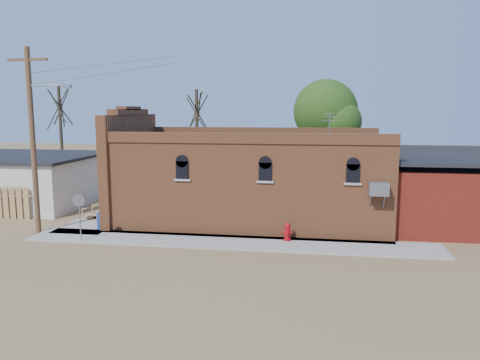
# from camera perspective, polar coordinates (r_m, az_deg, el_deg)

# --- Properties ---
(ground) EXTENTS (120.00, 120.00, 0.00)m
(ground) POSITION_cam_1_polar(r_m,az_deg,el_deg) (21.13, -5.73, -8.15)
(ground) COLOR brown
(ground) RESTS_ON ground
(sidewalk_south) EXTENTS (19.00, 2.20, 0.08)m
(sidewalk_south) POSITION_cam_1_polar(r_m,az_deg,el_deg) (21.65, -1.25, -7.59)
(sidewalk_south) COLOR #9E9991
(sidewalk_south) RESTS_ON ground
(sidewalk_west) EXTENTS (2.60, 10.00, 0.08)m
(sidewalk_west) POSITION_cam_1_polar(r_m,az_deg,el_deg) (28.66, -15.00, -3.87)
(sidewalk_west) COLOR #9E9991
(sidewalk_west) RESTS_ON ground
(brick_bar) EXTENTS (16.40, 7.97, 6.30)m
(brick_bar) POSITION_cam_1_polar(r_m,az_deg,el_deg) (25.59, 0.83, 0.20)
(brick_bar) COLOR #AA5C34
(brick_bar) RESTS_ON ground
(red_shed) EXTENTS (5.40, 6.40, 4.30)m
(red_shed) POSITION_cam_1_polar(r_m,az_deg,el_deg) (26.15, 22.75, -0.45)
(red_shed) COLOR #55190E
(red_shed) RESTS_ON ground
(utility_pole) EXTENTS (3.12, 0.26, 9.00)m
(utility_pole) POSITION_cam_1_polar(r_m,az_deg,el_deg) (24.69, -23.87, 4.84)
(utility_pole) COLOR brown
(utility_pole) RESTS_ON ground
(tree_bare_near) EXTENTS (2.80, 2.80, 7.65)m
(tree_bare_near) POSITION_cam_1_polar(r_m,az_deg,el_deg) (33.58, -5.31, 8.35)
(tree_bare_near) COLOR #423426
(tree_bare_near) RESTS_ON ground
(tree_bare_far) EXTENTS (2.80, 2.80, 8.16)m
(tree_bare_far) POSITION_cam_1_polar(r_m,az_deg,el_deg) (38.65, -21.15, 8.43)
(tree_bare_far) COLOR #423426
(tree_bare_far) RESTS_ON ground
(tree_leafy) EXTENTS (4.40, 4.40, 8.15)m
(tree_leafy) POSITION_cam_1_polar(r_m,az_deg,el_deg) (33.09, 10.37, 8.20)
(tree_leafy) COLOR #423426
(tree_leafy) RESTS_ON ground
(fire_hydrant) EXTENTS (0.46, 0.41, 0.83)m
(fire_hydrant) POSITION_cam_1_polar(r_m,az_deg,el_deg) (21.79, 5.80, -6.30)
(fire_hydrant) COLOR #A5090F
(fire_hydrant) RESTS_ON sidewalk_south
(stop_sign) EXTENTS (0.58, 0.23, 2.19)m
(stop_sign) POSITION_cam_1_polar(r_m,az_deg,el_deg) (22.61, -19.00, -2.88)
(stop_sign) COLOR gray
(stop_sign) RESTS_ON sidewalk_south
(trash_barrel) EXTENTS (0.55, 0.55, 0.83)m
(trash_barrel) POSITION_cam_1_polar(r_m,az_deg,el_deg) (24.79, -16.44, -4.77)
(trash_barrel) COLOR navy
(trash_barrel) RESTS_ON sidewalk_west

